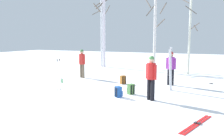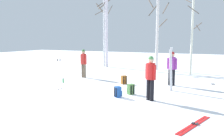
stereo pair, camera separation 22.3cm
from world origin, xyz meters
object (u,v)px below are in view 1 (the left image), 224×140
object	(u,v)px
backpack_0	(131,89)
birch_tree_0	(102,19)
backpack_2	(123,80)
birch_tree_1	(104,17)
birch_tree_3	(190,34)
ski_pair_lying_0	(197,124)
ski_pair_planted_0	(170,69)
backpack_1	(118,92)
ski_pair_lying_1	(210,84)
person_0	(82,62)
person_1	(171,66)
ski_poles_0	(59,74)
person_2	(151,75)
water_bottle_0	(62,81)
birch_tree_2	(155,30)

from	to	relation	value
backpack_0	birch_tree_0	xyz separation A→B (m)	(-5.52, 8.33, 3.75)
backpack_2	birch_tree_1	xyz separation A→B (m)	(-4.14, 6.24, 3.89)
birch_tree_3	ski_pair_lying_0	bearing A→B (deg)	-82.66
ski_pair_planted_0	backpack_1	bearing A→B (deg)	-128.56
backpack_0	birch_tree_3	bearing A→B (deg)	76.49
ski_pair_lying_1	backpack_1	world-z (taller)	backpack_1
person_0	person_1	xyz separation A→B (m)	(5.31, -0.15, 0.00)
backpack_0	birch_tree_3	world-z (taller)	birch_tree_3
ski_pair_planted_0	birch_tree_3	size ratio (longest dim) A/B	0.39
ski_poles_0	person_1	bearing A→B (deg)	38.09
person_0	ski_pair_planted_0	world-z (taller)	ski_pair_planted_0
ski_poles_0	person_2	bearing A→B (deg)	2.16
ski_poles_0	backpack_2	xyz separation A→B (m)	(2.04, 2.72, -0.57)
birch_tree_0	birch_tree_1	world-z (taller)	birch_tree_1
birch_tree_3	person_2	bearing A→B (deg)	-94.74
birch_tree_0	birch_tree_3	world-z (taller)	birch_tree_0
person_2	backpack_1	size ratio (longest dim) A/B	3.90
water_bottle_0	birch_tree_2	world-z (taller)	birch_tree_2
person_2	ski_pair_planted_0	size ratio (longest dim) A/B	0.86
ski_pair_lying_0	ski_pair_lying_1	xyz separation A→B (m)	(0.24, 6.39, 0.00)
birch_tree_1	birch_tree_2	bearing A→B (deg)	1.17
birch_tree_2	water_bottle_0	bearing A→B (deg)	-113.54
ski_pair_lying_0	ski_poles_0	bearing A→B (deg)	162.94
ski_pair_lying_0	backpack_1	distance (m)	3.68
backpack_0	backpack_1	size ratio (longest dim) A/B	1.00
birch_tree_0	birch_tree_3	size ratio (longest dim) A/B	1.50
ski_poles_0	water_bottle_0	world-z (taller)	ski_poles_0
person_1	backpack_0	bearing A→B (deg)	-114.30
backpack_1	backpack_2	world-z (taller)	same
ski_pair_planted_0	backpack_2	bearing A→B (deg)	167.85
person_1	ski_poles_0	xyz separation A→B (m)	(-4.37, -3.42, -0.20)
birch_tree_0	ski_poles_0	bearing A→B (deg)	-75.46
backpack_1	birch_tree_3	xyz separation A→B (m)	(1.92, 7.49, 2.42)
birch_tree_1	backpack_0	bearing A→B (deg)	-57.27
ski_pair_lying_0	water_bottle_0	world-z (taller)	water_bottle_0
birch_tree_1	backpack_1	bearing A→B (deg)	-60.75
backpack_0	backpack_1	bearing A→B (deg)	-112.78
ski_pair_lying_0	backpack_2	size ratio (longest dim) A/B	4.19
birch_tree_0	birch_tree_3	bearing A→B (deg)	-12.10
backpack_0	person_1	bearing A→B (deg)	65.70
birch_tree_0	birch_tree_2	xyz separation A→B (m)	(4.50, -0.05, -0.98)
ski_pair_planted_0	birch_tree_1	world-z (taller)	birch_tree_1
backpack_2	ski_poles_0	bearing A→B (deg)	-126.84
birch_tree_1	birch_tree_0	bearing A→B (deg)	151.51
birch_tree_3	birch_tree_0	bearing A→B (deg)	167.90
ski_poles_0	backpack_0	world-z (taller)	ski_poles_0
ski_pair_lying_0	water_bottle_0	xyz separation A→B (m)	(-7.08, 3.52, 0.10)
ski_pair_lying_0	person_2	bearing A→B (deg)	132.36
person_0	ski_pair_lying_0	distance (m)	8.87
person_2	birch_tree_0	distance (m)	11.47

